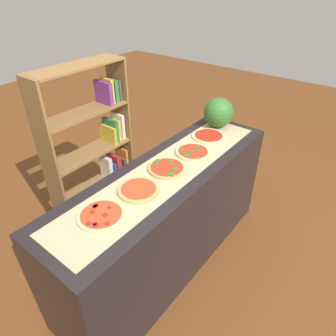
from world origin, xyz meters
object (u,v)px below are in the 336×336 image
pizza_spinach_2 (167,168)px  watermelon (219,113)px  pizza_plain_1 (139,190)px  pizza_plain_4 (208,136)px  pizza_pepperoni_0 (101,215)px  pizza_spinach_3 (193,152)px  bookshelf (101,153)px

pizza_spinach_2 → watermelon: size_ratio=1.01×
pizza_plain_1 → watermelon: watermelon is taller
pizza_plain_4 → watermelon: size_ratio=1.08×
pizza_plain_4 → watermelon: watermelon is taller
pizza_pepperoni_0 → pizza_plain_1: bearing=-1.9°
pizza_spinach_3 → bookshelf: bookshelf is taller
pizza_spinach_3 → bookshelf: bearing=102.4°
pizza_spinach_2 → pizza_pepperoni_0: bearing=-180.0°
pizza_spinach_2 → watermelon: (0.87, 0.08, 0.12)m
pizza_spinach_3 → pizza_plain_4: 0.32m
watermelon → bookshelf: (-0.75, 0.81, -0.38)m
watermelon → pizza_pepperoni_0: bearing=-176.8°
pizza_spinach_2 → watermelon: bearing=5.4°
pizza_spinach_2 → pizza_plain_4: bearing=2.9°
pizza_plain_1 → pizza_plain_4: pizza_plain_1 is taller
pizza_plain_1 → pizza_spinach_3: 0.63m
pizza_plain_1 → pizza_spinach_2: (0.31, 0.01, 0.00)m
pizza_spinach_2 → bookshelf: (0.11, 0.89, -0.25)m
pizza_plain_1 → pizza_spinach_2: bearing=2.0°
pizza_spinach_2 → bookshelf: size_ratio=0.17×
pizza_spinach_2 → pizza_spinach_3: bearing=-3.1°
pizza_pepperoni_0 → pizza_spinach_2: (0.63, 0.00, 0.00)m
pizza_plain_1 → pizza_plain_4: 0.94m
pizza_spinach_3 → watermelon: size_ratio=1.03×
pizza_spinach_3 → watermelon: watermelon is taller
pizza_pepperoni_0 → watermelon: size_ratio=1.06×
pizza_plain_1 → bookshelf: bookshelf is taller
watermelon → pizza_plain_4: bearing=-167.9°
watermelon → bookshelf: 1.17m
pizza_pepperoni_0 → pizza_spinach_3: (0.94, -0.02, 0.00)m
pizza_spinach_3 → bookshelf: 0.97m
pizza_spinach_3 → watermelon: 0.58m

